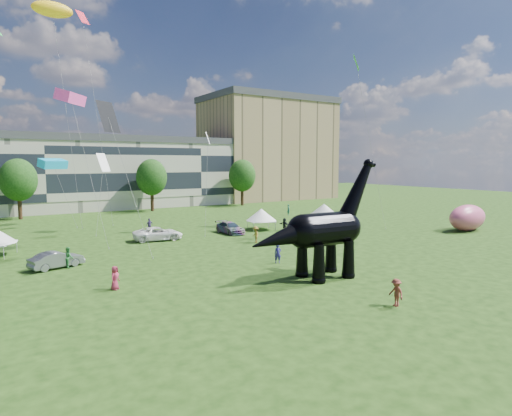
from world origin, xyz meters
TOP-DOWN VIEW (x-y plane):
  - ground at (0.00, 0.00)m, footprint 220.00×220.00m
  - terrace_row at (-8.00, 62.00)m, footprint 78.00×11.00m
  - apartment_block at (40.00, 65.00)m, footprint 28.00×18.00m
  - tree_mid_left at (-12.00, 53.00)m, footprint 5.20×5.20m
  - tree_mid_right at (8.00, 53.00)m, footprint 5.20×5.20m
  - tree_far_right at (26.00, 53.00)m, footprint 5.20×5.20m
  - dinosaur_sculpture at (4.05, 4.77)m, footprint 10.93×3.11m
  - car_grey at (-11.70, 18.11)m, footprint 4.31×2.61m
  - car_white at (-0.76, 25.50)m, footprint 5.49×3.08m
  - car_dark at (7.97, 25.29)m, footprint 2.00×4.62m
  - gazebo_near at (12.65, 25.76)m, footprint 4.66×4.66m
  - gazebo_far at (23.66, 26.60)m, footprint 4.81×4.81m
  - inflatable_pink at (33.61, 11.57)m, footprint 6.63×3.74m
  - visitors at (-1.80, 17.22)m, footprint 54.45×39.13m
  - kites at (-9.01, 39.10)m, footprint 56.70×43.17m

SIDE VIEW (x-z plane):
  - ground at x=0.00m, z-range 0.00..0.00m
  - car_dark at x=7.97m, z-range 0.00..1.33m
  - car_grey at x=-11.70m, z-range 0.00..1.34m
  - car_white at x=-0.76m, z-range 0.00..1.45m
  - visitors at x=-1.80m, z-range -0.04..1.69m
  - inflatable_pink at x=33.61m, z-range 0.00..3.19m
  - gazebo_far at x=23.66m, z-range 0.53..3.12m
  - gazebo_near at x=12.65m, z-range 0.53..3.15m
  - dinosaur_sculpture at x=4.05m, z-range -1.09..7.84m
  - terrace_row at x=-8.00m, z-range 0.00..12.00m
  - tree_mid_left at x=-12.00m, z-range 1.57..11.01m
  - tree_mid_right at x=8.00m, z-range 1.57..11.01m
  - tree_far_right at x=26.00m, z-range 1.57..11.01m
  - apartment_block at x=40.00m, z-range 0.00..22.00m
  - kites at x=-9.01m, z-range 8.80..34.45m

